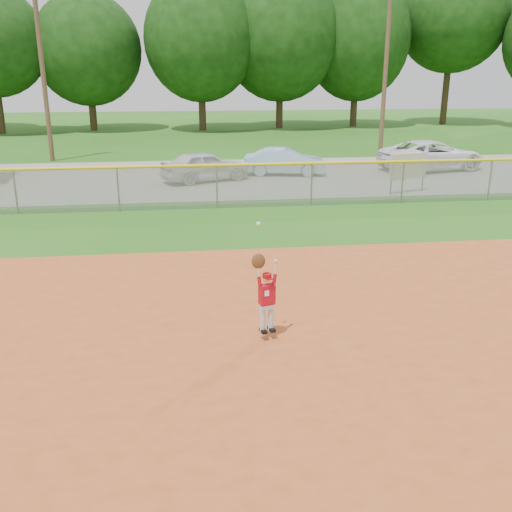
{
  "coord_description": "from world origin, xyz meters",
  "views": [
    {
      "loc": [
        -1.11,
        -9.42,
        4.59
      ],
      "look_at": [
        0.24,
        1.16,
        1.1
      ],
      "focal_mm": 40.0,
      "sensor_mm": 36.0,
      "label": 1
    }
  ],
  "objects": [
    {
      "name": "ground",
      "position": [
        0.0,
        0.0,
        0.0
      ],
      "size": [
        120.0,
        120.0,
        0.0
      ],
      "primitive_type": "plane",
      "color": "#255A14",
      "rests_on": "ground"
    },
    {
      "name": "car_white_b",
      "position": [
        10.61,
        16.51,
        0.73
      ],
      "size": [
        5.47,
        3.45,
        1.41
      ],
      "primitive_type": "imported",
      "rotation": [
        0.0,
        0.0,
        1.81
      ],
      "color": "white",
      "rests_on": "parking_strip"
    },
    {
      "name": "power_lines",
      "position": [
        1.0,
        22.0,
        4.68
      ],
      "size": [
        19.4,
        0.24,
        9.0
      ],
      "color": "#4C3823",
      "rests_on": "ground"
    },
    {
      "name": "outfield_fence",
      "position": [
        0.0,
        10.0,
        0.88
      ],
      "size": [
        40.06,
        0.1,
        1.55
      ],
      "color": "gray",
      "rests_on": "ground"
    },
    {
      "name": "car_blue",
      "position": [
        3.46,
        16.14,
        0.63
      ],
      "size": [
        3.82,
        1.87,
        1.2
      ],
      "primitive_type": "imported",
      "rotation": [
        0.0,
        0.0,
        1.4
      ],
      "color": "#90B9D7",
      "rests_on": "parking_strip"
    },
    {
      "name": "tree_line",
      "position": [
        0.96,
        37.9,
        7.53
      ],
      "size": [
        62.37,
        13.0,
        14.43
      ],
      "color": "#422D1C",
      "rests_on": "ground"
    },
    {
      "name": "car_white_a",
      "position": [
        -0.21,
        15.05,
        0.67
      ],
      "size": [
        4.05,
        2.85,
        1.28
      ],
      "primitive_type": "imported",
      "rotation": [
        0.0,
        0.0,
        1.97
      ],
      "color": "silver",
      "rests_on": "parking_strip"
    },
    {
      "name": "clay_infield",
      "position": [
        0.0,
        -3.0,
        0.02
      ],
      "size": [
        24.0,
        16.0,
        0.04
      ],
      "primitive_type": "cube",
      "color": "#A7471E",
      "rests_on": "ground"
    },
    {
      "name": "parking_strip",
      "position": [
        0.0,
        16.0,
        0.01
      ],
      "size": [
        44.0,
        10.0,
        0.03
      ],
      "primitive_type": "cube",
      "color": "gray",
      "rests_on": "ground"
    },
    {
      "name": "sponsor_sign",
      "position": [
        7.46,
        11.53,
        1.04
      ],
      "size": [
        1.68,
        0.63,
        1.57
      ],
      "color": "gray",
      "rests_on": "ground"
    },
    {
      "name": "ballplayer",
      "position": [
        0.21,
        -0.34,
        0.91
      ],
      "size": [
        0.49,
        0.26,
        2.02
      ],
      "color": "silver",
      "rests_on": "ground"
    }
  ]
}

